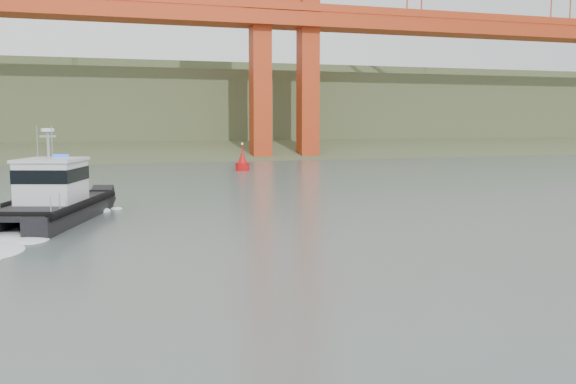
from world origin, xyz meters
name	(u,v)px	position (x,y,z in m)	size (l,w,h in m)	color
ground	(317,270)	(0.00, 0.00, 0.00)	(400.00, 400.00, 0.00)	#4A5854
headlands	(125,117)	(0.00, 125.50, 7.05)	(500.00, 105.36, 27.12)	#43502E
patrol_boat	(50,197)	(-11.15, 17.23, 1.48)	(7.98, 12.92, 5.90)	black
nav_buoy	(242,163)	(9.59, 52.78, 0.96)	(1.76, 1.76, 3.67)	#BB0C0D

